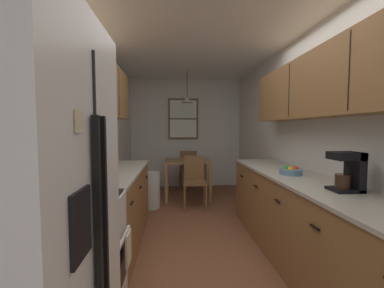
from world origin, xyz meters
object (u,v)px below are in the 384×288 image
(stove_range, at_px, (71,265))
(dining_chair_near, at_px, (195,179))
(fruit_bowl, at_px, (291,171))
(coffee_maker, at_px, (349,171))
(microwave_over_range, at_px, (47,84))
(trash_bin, at_px, (151,190))
(dining_chair_far, at_px, (189,168))
(refrigerator, at_px, (1,258))
(storage_canister, at_px, (95,175))
(dining_table, at_px, (187,166))

(stove_range, distance_m, dining_chair_near, 2.83)
(fruit_bowl, bearing_deg, coffee_maker, -80.14)
(microwave_over_range, relative_size, dining_chair_near, 0.71)
(dining_chair_near, distance_m, trash_bin, 0.79)
(dining_chair_far, bearing_deg, microwave_over_range, -106.72)
(fruit_bowl, bearing_deg, refrigerator, -140.36)
(stove_range, distance_m, storage_canister, 0.76)
(refrigerator, relative_size, trash_bin, 2.92)
(microwave_over_range, bearing_deg, dining_chair_far, 73.28)
(refrigerator, bearing_deg, trash_bin, 85.78)
(refrigerator, bearing_deg, fruit_bowl, 39.64)
(stove_range, height_order, dining_chair_far, stove_range)
(dining_table, bearing_deg, microwave_over_range, -108.63)
(dining_table, relative_size, dining_chair_far, 0.98)
(stove_range, height_order, coffee_maker, coffee_maker)
(storage_canister, distance_m, fruit_bowl, 1.98)
(storage_canister, xyz_separation_m, fruit_bowl, (1.95, 0.29, -0.04))
(microwave_over_range, bearing_deg, trash_bin, 81.16)
(dining_chair_near, height_order, storage_canister, storage_canister)
(refrigerator, bearing_deg, coffee_maker, 23.25)
(stove_range, distance_m, coffee_maker, 2.16)
(microwave_over_range, relative_size, dining_chair_far, 0.71)
(dining_chair_far, xyz_separation_m, storage_canister, (-1.04, -3.25, 0.48))
(refrigerator, distance_m, microwave_over_range, 1.06)
(trash_bin, distance_m, storage_canister, 2.18)
(refrigerator, bearing_deg, microwave_over_range, 102.73)
(stove_range, bearing_deg, trash_bin, 83.60)
(dining_chair_far, xyz_separation_m, coffee_maker, (1.04, -3.66, 0.56))
(dining_chair_far, bearing_deg, fruit_bowl, -72.79)
(refrigerator, distance_m, coffee_maker, 2.21)
(refrigerator, relative_size, coffee_maker, 5.89)
(dining_chair_far, height_order, trash_bin, dining_chair_far)
(fruit_bowl, bearing_deg, storage_canister, -171.47)
(dining_table, relative_size, coffee_maker, 2.84)
(refrigerator, xyz_separation_m, microwave_over_range, (-0.16, 0.71, 0.77))
(refrigerator, height_order, dining_chair_near, refrigerator)
(trash_bin, relative_size, coffee_maker, 2.02)
(dining_chair_near, distance_m, dining_chair_far, 1.20)
(dining_chair_far, relative_size, coffee_maker, 2.90)
(dining_chair_near, bearing_deg, microwave_over_range, -114.27)
(dining_table, height_order, dining_chair_far, dining_chair_far)
(fruit_bowl, bearing_deg, stove_range, -156.18)
(dining_chair_near, height_order, coffee_maker, coffee_maker)
(coffee_maker, distance_m, fruit_bowl, 0.73)
(trash_bin, xyz_separation_m, fruit_bowl, (1.65, -1.76, 0.62))
(microwave_over_range, bearing_deg, dining_chair_near, 65.73)
(stove_range, distance_m, dining_table, 3.36)
(coffee_maker, bearing_deg, microwave_over_range, -175.95)
(refrigerator, bearing_deg, dining_table, 76.79)
(dining_chair_near, relative_size, trash_bin, 1.44)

